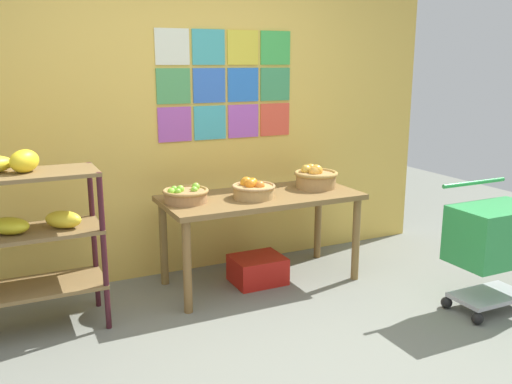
# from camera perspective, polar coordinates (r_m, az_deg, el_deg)

# --- Properties ---
(ground) EXTENTS (9.53, 9.53, 0.00)m
(ground) POSITION_cam_1_polar(r_m,az_deg,el_deg) (3.24, 4.29, -18.10)
(ground) COLOR slate
(back_wall_with_art) EXTENTS (4.47, 0.07, 2.69)m
(back_wall_with_art) POSITION_cam_1_polar(r_m,az_deg,el_deg) (4.42, -7.13, 8.81)
(back_wall_with_art) COLOR gold
(back_wall_with_art) RESTS_ON ground
(banana_shelf_unit) EXTENTS (0.97, 0.48, 1.18)m
(banana_shelf_unit) POSITION_cam_1_polar(r_m,az_deg,el_deg) (3.70, -24.22, -2.93)
(banana_shelf_unit) COLOR #3B151C
(banana_shelf_unit) RESTS_ON ground
(display_table) EXTENTS (1.51, 0.68, 0.70)m
(display_table) POSITION_cam_1_polar(r_m,az_deg,el_deg) (4.21, 0.51, -1.45)
(display_table) COLOR brown
(display_table) RESTS_ON ground
(fruit_basket_centre) EXTENTS (0.35, 0.35, 0.19)m
(fruit_basket_centre) POSITION_cam_1_polar(r_m,az_deg,el_deg) (4.46, 6.16, 1.55)
(fruit_basket_centre) COLOR #A77F49
(fruit_basket_centre) RESTS_ON display_table
(fruit_basket_left) EXTENTS (0.32, 0.32, 0.15)m
(fruit_basket_left) POSITION_cam_1_polar(r_m,az_deg,el_deg) (4.10, -0.32, 0.29)
(fruit_basket_left) COLOR tan
(fruit_basket_left) RESTS_ON display_table
(fruit_basket_back_right) EXTENTS (0.33, 0.33, 0.13)m
(fruit_basket_back_right) POSITION_cam_1_polar(r_m,az_deg,el_deg) (4.00, -7.30, -0.27)
(fruit_basket_back_right) COLOR #A57648
(fruit_basket_back_right) RESTS_ON display_table
(produce_crate_under_table) EXTENTS (0.40, 0.33, 0.21)m
(produce_crate_under_table) POSITION_cam_1_polar(r_m,az_deg,el_deg) (4.35, 0.17, -8.01)
(produce_crate_under_table) COLOR red
(produce_crate_under_table) RESTS_ON ground
(shopping_cart) EXTENTS (0.60, 0.42, 0.88)m
(shopping_cart) POSITION_cam_1_polar(r_m,az_deg,el_deg) (4.09, 23.43, -4.42)
(shopping_cart) COLOR black
(shopping_cart) RESTS_ON ground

